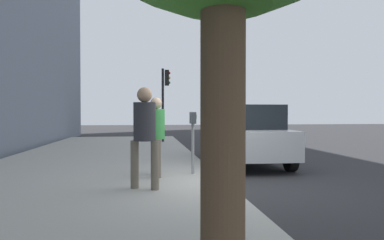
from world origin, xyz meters
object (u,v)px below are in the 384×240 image
(parking_meter, at_px, (193,129))
(parked_sedan_near, at_px, (245,135))
(pedestrian_bystander, at_px, (145,128))
(traffic_signal, at_px, (165,92))
(pedestrian_at_meter, at_px, (156,130))

(parking_meter, distance_m, parked_sedan_near, 2.99)
(pedestrian_bystander, distance_m, parked_sedan_near, 4.77)
(parked_sedan_near, bearing_deg, parking_meter, 140.50)
(traffic_signal, bearing_deg, pedestrian_bystander, 174.95)
(pedestrian_at_meter, relative_size, pedestrian_bystander, 0.93)
(parking_meter, xyz_separation_m, pedestrian_at_meter, (-0.17, 0.84, -0.00))
(parking_meter, relative_size, pedestrian_at_meter, 0.81)
(parked_sedan_near, relative_size, traffic_signal, 1.23)
(parking_meter, height_order, pedestrian_at_meter, pedestrian_at_meter)
(pedestrian_at_meter, xyz_separation_m, parked_sedan_near, (2.46, -2.73, -0.27))
(traffic_signal, bearing_deg, pedestrian_at_meter, 175.76)
(pedestrian_bystander, xyz_separation_m, parked_sedan_near, (3.71, -2.97, -0.36))
(pedestrian_bystander, height_order, parked_sedan_near, pedestrian_bystander)
(pedestrian_bystander, relative_size, parked_sedan_near, 0.42)
(parking_meter, bearing_deg, pedestrian_at_meter, 101.23)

